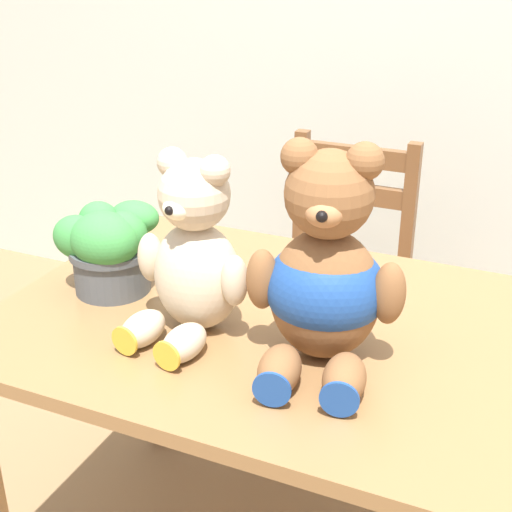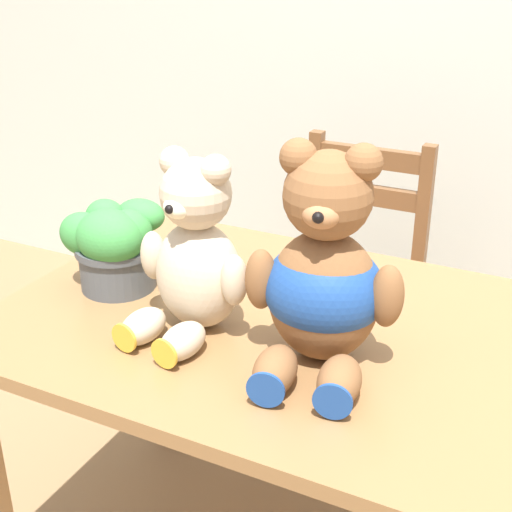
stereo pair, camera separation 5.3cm
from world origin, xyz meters
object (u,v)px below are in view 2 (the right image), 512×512
Objects in this scene: wooden_chair_behind at (349,280)px; teddy_bear_left at (194,256)px; potted_plant at (114,243)px; teddy_bear_right at (324,279)px.

wooden_chair_behind is 2.44× the size of teddy_bear_left.
wooden_chair_behind is 0.95m from teddy_bear_left.
teddy_bear_left is 1.78× the size of potted_plant.
wooden_chair_behind is 0.91m from potted_plant.
potted_plant is (-0.50, 0.06, -0.05)m from teddy_bear_right.
wooden_chair_behind is 4.35× the size of potted_plant.
teddy_bear_right is 0.51m from potted_plant.
teddy_bear_left reaches higher than potted_plant.
teddy_bear_left is 0.25m from potted_plant.
potted_plant is (-0.27, -0.79, 0.38)m from wooden_chair_behind.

